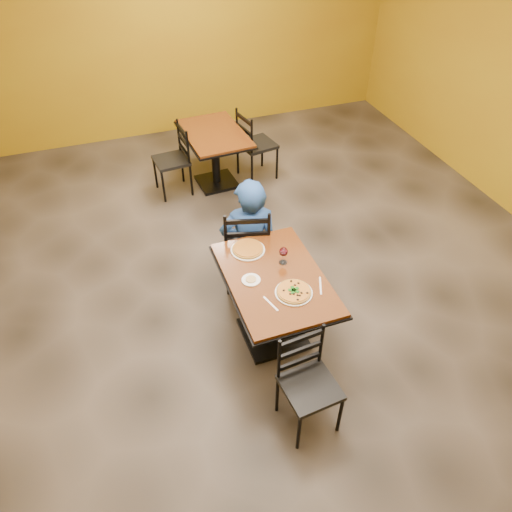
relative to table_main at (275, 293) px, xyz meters
name	(u,v)px	position (x,y,z in m)	size (l,w,h in m)	color
floor	(255,299)	(0.00, 0.50, -0.56)	(7.00, 8.00, 0.01)	black
wall_back	(160,31)	(0.00, 4.50, 0.94)	(7.00, 0.01, 3.00)	#AB8A13
table_main	(275,293)	(0.00, 0.00, 0.00)	(0.83, 1.23, 0.75)	#673110
table_second	(215,147)	(0.24, 2.74, -0.01)	(0.81, 1.14, 0.75)	#673110
chair_main_near	(310,388)	(-0.07, -0.92, -0.12)	(0.40, 0.40, 0.88)	black
chair_main_far	(246,243)	(0.01, 0.81, -0.06)	(0.45, 0.45, 0.99)	black
chair_second_left	(171,161)	(-0.34, 2.74, -0.11)	(0.41, 0.41, 0.90)	black
chair_second_right	(257,145)	(0.82, 2.74, -0.08)	(0.43, 0.43, 0.95)	black
diner	(249,232)	(0.06, 0.85, 0.04)	(0.60, 0.39, 1.19)	#1A4D8F
plate_main	(294,293)	(0.07, -0.23, 0.20)	(0.31, 0.31, 0.01)	white
pizza_main	(294,291)	(0.07, -0.23, 0.21)	(0.28, 0.28, 0.02)	maroon
plate_far	(248,250)	(-0.11, 0.41, 0.20)	(0.31, 0.31, 0.01)	white
pizza_far	(248,249)	(-0.11, 0.41, 0.21)	(0.28, 0.28, 0.02)	#B67B23
side_plate	(251,280)	(-0.21, 0.03, 0.20)	(0.16, 0.16, 0.01)	white
dip	(251,279)	(-0.21, 0.03, 0.21)	(0.09, 0.09, 0.01)	tan
wine_glass	(283,255)	(0.13, 0.15, 0.28)	(0.08, 0.08, 0.18)	white
fork	(271,304)	(-0.15, -0.28, 0.20)	(0.01, 0.19, 0.00)	silver
knife	(320,286)	(0.31, -0.23, 0.20)	(0.01, 0.21, 0.00)	silver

